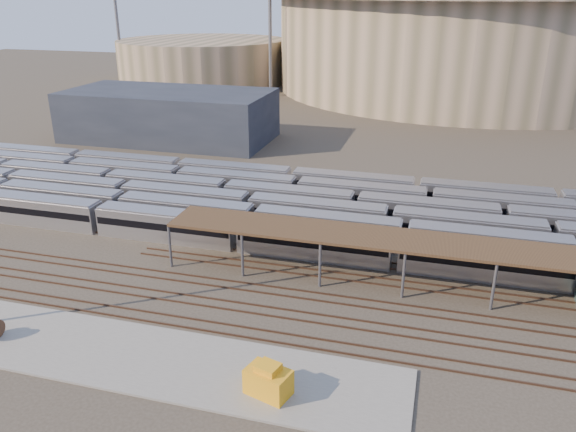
{
  "coord_description": "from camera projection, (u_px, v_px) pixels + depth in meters",
  "views": [
    {
      "loc": [
        20.0,
        -49.83,
        29.01
      ],
      "look_at": [
        2.7,
        12.0,
        3.17
      ],
      "focal_mm": 35.0,
      "sensor_mm": 36.0,
      "label": 1
    }
  ],
  "objects": [
    {
      "name": "secondary_arena",
      "position": [
        203.0,
        61.0,
        188.87
      ],
      "size": [
        56.0,
        56.0,
        14.0
      ],
      "primitive_type": "cylinder",
      "color": "tan",
      "rests_on": "ground"
    },
    {
      "name": "floodlight_0",
      "position": [
        270.0,
        22.0,
        158.41
      ],
      "size": [
        4.0,
        1.0,
        38.4
      ],
      "color": "slate",
      "rests_on": "ground"
    },
    {
      "name": "apron",
      "position": [
        117.0,
        353.0,
        48.16
      ],
      "size": [
        50.0,
        9.0,
        0.2
      ],
      "primitive_type": "cube",
      "color": "gray",
      "rests_on": "ground"
    },
    {
      "name": "stadium",
      "position": [
        469.0,
        34.0,
        173.02
      ],
      "size": [
        124.0,
        124.0,
        32.5
      ],
      "color": "tan",
      "rests_on": "ground"
    },
    {
      "name": "ground",
      "position": [
        234.0,
        281.0,
        60.35
      ],
      "size": [
        420.0,
        420.0,
        0.0
      ],
      "primitive_type": "plane",
      "color": "#383026",
      "rests_on": "ground"
    },
    {
      "name": "empty_tracks",
      "position": [
        216.0,
        303.0,
        55.85
      ],
      "size": [
        170.0,
        9.62,
        0.18
      ],
      "color": "#4C3323",
      "rests_on": "ground"
    },
    {
      "name": "service_building",
      "position": [
        169.0,
        115.0,
        116.37
      ],
      "size": [
        42.0,
        20.0,
        10.0
      ],
      "primitive_type": "cube",
      "color": "#1E232D",
      "rests_on": "ground"
    },
    {
      "name": "yellow_equipment",
      "position": [
        268.0,
        382.0,
        42.83
      ],
      "size": [
        3.85,
        2.99,
        2.12
      ],
      "primitive_type": "cube",
      "rotation": [
        0.0,
        0.0,
        -0.29
      ],
      "color": "orange",
      "rests_on": "apron"
    },
    {
      "name": "subway_trains",
      "position": [
        260.0,
        204.0,
        76.98
      ],
      "size": [
        121.49,
        23.9,
        3.6
      ],
      "color": "silver",
      "rests_on": "ground"
    },
    {
      "name": "floodlight_1",
      "position": [
        117.0,
        18.0,
        181.09
      ],
      "size": [
        4.0,
        1.0,
        38.4
      ],
      "color": "slate",
      "rests_on": "ground"
    },
    {
      "name": "inspection_shed",
      "position": [
        451.0,
        247.0,
        56.56
      ],
      "size": [
        60.3,
        6.0,
        5.3
      ],
      "color": "slate",
      "rests_on": "ground"
    },
    {
      "name": "floodlight_3",
      "position": [
        366.0,
        16.0,
        198.08
      ],
      "size": [
        4.0,
        1.0,
        38.4
      ],
      "color": "slate",
      "rests_on": "ground"
    }
  ]
}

